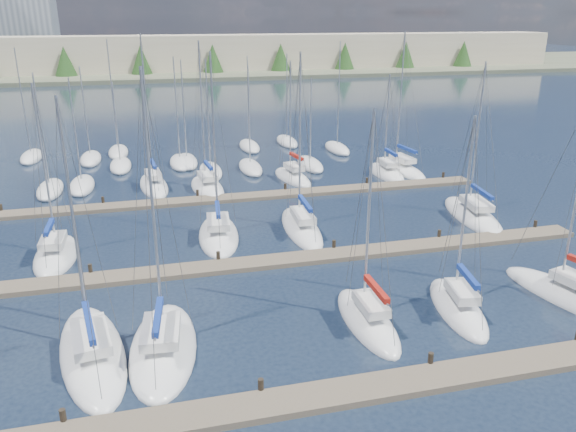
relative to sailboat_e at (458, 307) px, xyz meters
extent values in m
plane|color=#1E2A3C|center=(-8.07, 52.54, -0.19)|extent=(400.00, 400.00, 0.00)
cube|color=#6B5E4C|center=(-8.07, -5.46, -0.04)|extent=(44.00, 1.80, 0.35)
cylinder|color=#2D261C|center=(-20.07, -4.56, 0.11)|extent=(0.26, 0.26, 1.10)
cylinder|color=#2D261C|center=(-12.07, -4.56, 0.11)|extent=(0.26, 0.26, 1.10)
cylinder|color=#2D261C|center=(-4.07, -4.56, 0.11)|extent=(0.26, 0.26, 1.10)
cube|color=#6B5E4C|center=(-8.07, 8.54, -0.04)|extent=(44.00, 1.80, 0.35)
cylinder|color=#2D261C|center=(-20.07, 9.44, 0.11)|extent=(0.26, 0.26, 1.10)
cylinder|color=#2D261C|center=(-12.07, 9.44, 0.11)|extent=(0.26, 0.26, 1.10)
cylinder|color=#2D261C|center=(-4.07, 9.44, 0.11)|extent=(0.26, 0.26, 1.10)
cylinder|color=#2D261C|center=(3.93, 9.44, 0.11)|extent=(0.26, 0.26, 1.10)
cylinder|color=#2D261C|center=(11.93, 9.44, 0.11)|extent=(0.26, 0.26, 1.10)
cube|color=#6B5E4C|center=(-8.07, 22.54, -0.04)|extent=(44.00, 1.80, 0.35)
cylinder|color=#2D261C|center=(-28.07, 23.44, 0.11)|extent=(0.26, 0.26, 1.10)
cylinder|color=#2D261C|center=(-20.07, 23.44, 0.11)|extent=(0.26, 0.26, 1.10)
cylinder|color=#2D261C|center=(-12.07, 23.44, 0.11)|extent=(0.26, 0.26, 1.10)
cylinder|color=#2D261C|center=(-4.07, 23.44, 0.11)|extent=(0.26, 0.26, 1.10)
cylinder|color=#2D261C|center=(3.93, 23.44, 0.11)|extent=(0.26, 0.26, 1.10)
cylinder|color=#2D261C|center=(11.93, 23.44, 0.11)|extent=(0.26, 0.26, 1.10)
ellipsoid|color=white|center=(0.00, 0.02, -0.14)|extent=(3.50, 7.32, 1.60)
cube|color=silver|center=(-0.06, -0.32, 1.16)|extent=(1.67, 2.64, 0.50)
cylinder|color=#9EA0A5|center=(0.11, 0.58, 5.72)|extent=(0.14, 0.14, 9.62)
cylinder|color=#9EA0A5|center=(-0.16, -0.87, 2.21)|extent=(0.63, 2.92, 0.10)
cube|color=navy|center=(-0.16, -0.87, 2.33)|extent=(0.79, 2.72, 0.30)
ellipsoid|color=white|center=(-16.02, 0.02, -0.14)|extent=(4.09, 8.88, 1.60)
cube|color=black|center=(-16.02, 0.02, -0.14)|extent=(2.09, 4.27, 0.12)
cube|color=silver|center=(-16.06, -0.41, 1.16)|extent=(2.07, 3.17, 0.50)
cylinder|color=#9EA0A5|center=(-15.94, 0.70, 7.09)|extent=(0.14, 0.14, 12.36)
cylinder|color=#9EA0A5|center=(-16.13, -1.09, 2.21)|extent=(0.48, 3.60, 0.10)
cube|color=navy|center=(-16.13, -1.09, 2.33)|extent=(0.65, 3.33, 0.30)
ellipsoid|color=white|center=(-22.59, 13.14, -0.14)|extent=(2.84, 7.22, 1.60)
cube|color=black|center=(-22.59, 13.14, -0.14)|extent=(1.47, 3.47, 0.12)
cube|color=silver|center=(-22.59, 12.78, 1.16)|extent=(1.54, 2.53, 0.50)
cylinder|color=#9EA0A5|center=(-22.58, 13.71, 6.12)|extent=(0.14, 0.14, 10.40)
cylinder|color=#9EA0A5|center=(-22.60, 12.20, 2.21)|extent=(0.14, 3.02, 0.10)
cube|color=navy|center=(-22.60, 12.20, 2.33)|extent=(0.34, 2.78, 0.30)
ellipsoid|color=white|center=(6.92, -0.48, -0.14)|extent=(4.63, 9.40, 1.60)
cube|color=black|center=(6.92, -0.48, -0.14)|extent=(2.32, 4.54, 0.12)
ellipsoid|color=white|center=(9.01, 13.33, -0.14)|extent=(4.18, 9.65, 1.60)
cube|color=silver|center=(8.95, 12.87, 1.16)|extent=(2.03, 3.46, 0.50)
cylinder|color=#9EA0A5|center=(9.12, 14.07, 6.43)|extent=(0.14, 0.14, 11.04)
cylinder|color=#9EA0A5|center=(8.84, 12.13, 2.21)|extent=(0.65, 3.90, 0.10)
cube|color=navy|center=(8.84, 12.13, 2.33)|extent=(0.81, 3.61, 0.30)
ellipsoid|color=white|center=(9.45, 28.10, -0.14)|extent=(3.59, 9.24, 1.60)
cube|color=silver|center=(9.50, 27.65, 1.16)|extent=(1.78, 3.29, 0.50)
cylinder|color=#9EA0A5|center=(9.37, 28.82, 7.30)|extent=(0.14, 0.14, 12.77)
cylinder|color=#9EA0A5|center=(9.58, 26.94, 2.21)|extent=(0.51, 3.77, 0.10)
cube|color=navy|center=(9.58, 26.94, 2.33)|extent=(0.68, 3.49, 0.30)
ellipsoid|color=white|center=(-19.36, 0.37, -0.14)|extent=(4.52, 9.95, 1.60)
cube|color=black|center=(-19.36, 0.37, -0.14)|extent=(2.29, 4.79, 0.12)
cube|color=silver|center=(-19.28, -0.11, 1.16)|extent=(2.17, 3.58, 0.50)
cylinder|color=#9EA0A5|center=(-19.48, 1.12, 6.52)|extent=(0.14, 0.14, 11.21)
cylinder|color=#9EA0A5|center=(-19.15, -0.86, 2.21)|extent=(0.77, 3.99, 0.10)
cube|color=navy|center=(-19.15, -0.86, 2.33)|extent=(0.91, 3.70, 0.30)
ellipsoid|color=white|center=(-15.76, 28.19, -0.14)|extent=(3.23, 8.33, 1.60)
cube|color=black|center=(-15.76, 28.19, -0.14)|extent=(1.65, 4.01, 0.12)
cube|color=silver|center=(-15.72, 27.79, 1.16)|extent=(1.62, 2.96, 0.50)
cylinder|color=#9EA0A5|center=(-15.82, 28.84, 7.31)|extent=(0.14, 0.14, 12.80)
cylinder|color=#9EA0A5|center=(-15.66, 27.14, 2.21)|extent=(0.43, 3.41, 0.10)
cube|color=navy|center=(-15.66, 27.14, 2.33)|extent=(0.60, 3.16, 0.30)
ellipsoid|color=white|center=(-11.45, 14.09, -0.14)|extent=(3.67, 8.54, 1.60)
cube|color=maroon|center=(-11.45, 14.09, -0.14)|extent=(1.88, 4.11, 0.12)
cube|color=silver|center=(-11.49, 13.68, 1.16)|extent=(1.86, 3.04, 0.50)
cylinder|color=#9EA0A5|center=(-11.39, 14.75, 6.94)|extent=(0.14, 0.14, 12.06)
cylinder|color=#9EA0A5|center=(-11.56, 13.02, 2.21)|extent=(0.43, 3.48, 0.10)
cube|color=navy|center=(-11.56, 13.02, 2.33)|extent=(0.60, 3.22, 0.30)
ellipsoid|color=white|center=(-10.90, 26.34, -0.14)|extent=(3.42, 7.69, 1.60)
cube|color=silver|center=(-10.87, 25.97, 1.16)|extent=(1.74, 2.75, 0.50)
cylinder|color=#9EA0A5|center=(-10.96, 26.94, 7.01)|extent=(0.14, 0.14, 12.20)
cylinder|color=#9EA0A5|center=(-10.81, 25.37, 2.21)|extent=(0.40, 3.13, 0.10)
cube|color=navy|center=(-10.81, 25.37, 2.33)|extent=(0.58, 2.90, 0.30)
ellipsoid|color=white|center=(-5.16, 13.95, -0.14)|extent=(2.87, 9.21, 1.60)
cube|color=silver|center=(-5.18, 13.50, 1.16)|extent=(1.50, 3.25, 0.50)
cylinder|color=#9EA0A5|center=(-5.12, 14.68, 6.88)|extent=(0.14, 0.14, 11.93)
cylinder|color=#9EA0A5|center=(-5.21, 12.77, 2.21)|extent=(0.27, 3.83, 0.10)
cube|color=navy|center=(-5.21, 12.77, 2.33)|extent=(0.46, 3.53, 0.30)
ellipsoid|color=white|center=(-2.32, 27.54, -0.14)|extent=(3.47, 7.28, 1.60)
cube|color=maroon|center=(-2.32, 27.54, -0.14)|extent=(1.76, 3.51, 0.12)
cube|color=silver|center=(-2.26, 27.19, 1.16)|extent=(1.67, 2.63, 0.50)
cylinder|color=#9EA0A5|center=(-2.41, 28.09, 6.04)|extent=(0.14, 0.14, 10.26)
cylinder|color=#9EA0A5|center=(-2.17, 26.64, 2.21)|extent=(0.59, 2.91, 0.10)
cube|color=maroon|center=(-2.17, 26.64, 2.33)|extent=(0.75, 2.71, 0.30)
ellipsoid|color=white|center=(7.39, 26.85, -0.14)|extent=(2.77, 7.29, 1.60)
cube|color=silver|center=(7.38, 26.49, 1.16)|extent=(1.48, 2.57, 0.50)
cylinder|color=#9EA0A5|center=(7.41, 27.42, 5.34)|extent=(0.14, 0.14, 8.86)
cylinder|color=#9EA0A5|center=(7.36, 25.91, 2.21)|extent=(0.20, 3.03, 0.10)
cube|color=navy|center=(7.36, 25.91, 2.33)|extent=(0.39, 2.79, 0.30)
ellipsoid|color=white|center=(-5.38, -0.04, -0.14)|extent=(2.32, 7.25, 1.60)
cube|color=maroon|center=(-5.38, -0.04, -0.14)|extent=(1.20, 3.48, 0.12)
cube|color=silver|center=(-5.38, -0.40, 1.16)|extent=(1.26, 2.54, 0.50)
cylinder|color=#9EA0A5|center=(-5.37, 0.53, 6.02)|extent=(0.14, 0.14, 10.22)
cylinder|color=#9EA0A5|center=(-5.39, -0.98, 2.21)|extent=(0.13, 3.04, 0.10)
cube|color=maroon|center=(-5.39, -0.98, 2.33)|extent=(0.32, 2.80, 0.30)
cylinder|color=#9EA0A5|center=(-28.82, 42.44, 6.31)|extent=(0.12, 0.12, 11.20)
ellipsoid|color=white|center=(-28.82, 42.44, 0.06)|extent=(2.20, 6.40, 1.40)
cylinder|color=#9EA0A5|center=(-12.01, 35.99, 5.78)|extent=(0.12, 0.12, 10.14)
ellipsoid|color=white|center=(-12.01, 35.99, 0.06)|extent=(2.20, 6.40, 1.40)
cylinder|color=#9EA0A5|center=(-12.75, 35.79, 5.96)|extent=(0.12, 0.12, 10.49)
ellipsoid|color=white|center=(-12.75, 35.79, 0.06)|extent=(2.20, 6.40, 1.40)
cylinder|color=#9EA0A5|center=(1.00, 43.08, 5.74)|extent=(0.12, 0.12, 10.06)
ellipsoid|color=white|center=(1.00, 43.08, 0.06)|extent=(2.20, 6.40, 1.40)
cylinder|color=#9EA0A5|center=(-22.30, 39.88, 5.41)|extent=(0.12, 0.12, 9.39)
ellipsoid|color=white|center=(-22.30, 39.88, 0.06)|extent=(2.20, 6.40, 1.40)
cylinder|color=#9EA0A5|center=(-25.04, 28.73, 5.64)|extent=(0.12, 0.12, 9.85)
ellipsoid|color=white|center=(-25.04, 28.73, 0.06)|extent=(2.20, 6.40, 1.40)
cylinder|color=#9EA0A5|center=(-22.30, 29.37, 5.36)|extent=(0.12, 0.12, 9.30)
ellipsoid|color=white|center=(-22.30, 29.37, 0.06)|extent=(2.20, 6.40, 1.40)
cylinder|color=#9EA0A5|center=(5.90, 37.95, 6.55)|extent=(0.12, 0.12, 11.68)
ellipsoid|color=white|center=(5.90, 37.95, 0.06)|extent=(2.20, 6.40, 1.40)
cylinder|color=#9EA0A5|center=(-5.76, 31.86, 5.59)|extent=(0.12, 0.12, 9.76)
ellipsoid|color=white|center=(-5.76, 31.86, 0.06)|extent=(2.20, 6.40, 1.40)
cylinder|color=#9EA0A5|center=(-19.41, 42.45, 6.69)|extent=(0.12, 0.12, 11.95)
ellipsoid|color=white|center=(-19.41, 42.45, 0.06)|extent=(2.20, 6.40, 1.40)
cylinder|color=#9EA0A5|center=(0.69, 31.61, 4.94)|extent=(0.12, 0.12, 8.46)
ellipsoid|color=white|center=(0.69, 31.61, 0.06)|extent=(2.20, 6.40, 1.40)
cylinder|color=#9EA0A5|center=(-18.98, 36.01, 4.77)|extent=(0.12, 0.12, 8.12)
ellipsoid|color=white|center=(-18.98, 36.01, 0.06)|extent=(2.20, 6.40, 1.40)
cylinder|color=#9EA0A5|center=(-4.07, 41.63, 5.71)|extent=(0.12, 0.12, 10.00)
ellipsoid|color=white|center=(-4.07, 41.63, 0.06)|extent=(2.20, 6.40, 1.40)
cylinder|color=#9EA0A5|center=(-9.96, 31.51, 5.98)|extent=(0.12, 0.12, 10.54)
ellipsoid|color=white|center=(-9.96, 31.51, 0.06)|extent=(2.20, 6.40, 1.40)
cube|color=#666B51|center=(-8.07, 142.54, 0.31)|extent=(400.00, 60.00, 1.00)
cube|color=beige|center=(1.93, 132.54, 4.81)|extent=(200.00, 12.00, 10.00)
cube|color=slate|center=(-48.07, 157.54, 14.81)|extent=(18.00, 15.00, 30.00)
cone|color=#284C1E|center=(-34.07, 125.54, 3.81)|extent=(6.00, 6.00, 8.00)
cone|color=#284C1E|center=(-16.07, 125.54, 3.81)|extent=(6.00, 6.00, 8.00)
cone|color=#284C1E|center=(1.93, 125.54, 3.81)|extent=(6.00, 6.00, 8.00)
cone|color=#284C1E|center=(19.93, 125.54, 3.81)|extent=(6.00, 6.00, 8.00)
cone|color=#284C1E|center=(37.93, 125.54, 3.81)|extent=(6.00, 6.00, 8.00)
cone|color=#284C1E|center=(55.93, 125.54, 3.81)|extent=(6.00, 6.00, 8.00)
cone|color=#284C1E|center=(73.93, 125.54, 3.81)|extent=(6.00, 6.00, 8.00)
camera|label=1|loc=(-15.86, -24.35, 15.38)|focal=35.00mm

